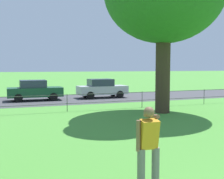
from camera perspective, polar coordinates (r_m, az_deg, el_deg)
The scene contains 5 objects.
street_strip at distance 22.35m, azimuth -12.23°, elevation -2.03°, with size 80.00×7.20×0.01m, color #424247.
park_fence at distance 16.27m, azimuth -9.00°, elevation -2.03°, with size 28.45×0.04×1.00m.
person_thrower at distance 5.88m, azimuth 7.28°, elevation -11.11°, with size 0.55×0.78×1.73m.
car_dark_green_far_left at distance 22.15m, azimuth -15.26°, elevation -0.13°, with size 4.01×1.84×1.54m.
car_silver_center at distance 23.31m, azimuth -2.07°, elevation 0.25°, with size 4.01×1.83×1.54m.
Camera 1 is at (-3.31, -0.85, 2.52)m, focal length 45.61 mm.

